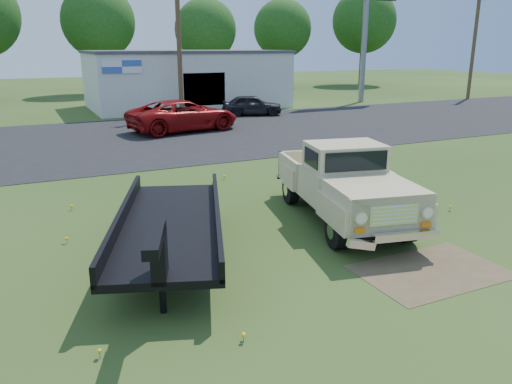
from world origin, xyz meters
TOP-DOWN VIEW (x-y plane):
  - ground at (0.00, 0.00)m, footprint 140.00×140.00m
  - asphalt_lot at (0.00, 15.00)m, footprint 90.00×14.00m
  - dirt_patch_a at (1.50, -3.00)m, footprint 3.00×2.00m
  - dirt_patch_b at (-2.00, 3.50)m, footprint 2.20×1.60m
  - commercial_building at (6.00, 26.99)m, footprint 14.20×8.20m
  - utility_pole_mid at (4.00, 22.00)m, footprint 1.60×0.30m
  - utility_pole_east at (30.00, 22.00)m, footprint 1.60×0.30m
  - treeline_d at (2.00, 40.50)m, footprint 6.72×6.72m
  - treeline_e at (12.00, 39.00)m, footprint 6.08×6.08m
  - treeline_f at (22.00, 41.50)m, footprint 6.40×6.40m
  - treeline_g at (32.00, 40.00)m, footprint 7.36×7.36m
  - vintage_pickup_truck at (1.67, 0.42)m, footprint 3.38×6.08m
  - flatbed_trailer at (-3.10, 0.06)m, footprint 4.18×6.77m
  - red_pickup at (2.30, 16.16)m, footprint 6.42×3.81m
  - dark_sedan at (8.32, 20.33)m, footprint 4.26×2.72m

SIDE VIEW (x-z plane):
  - ground at x=0.00m, z-range 0.00..0.00m
  - asphalt_lot at x=0.00m, z-range -0.01..0.01m
  - dirt_patch_a at x=1.50m, z-range -0.01..0.01m
  - dirt_patch_b at x=-2.00m, z-range -0.01..0.01m
  - dark_sedan at x=8.32m, z-range 0.00..1.35m
  - red_pickup at x=2.30m, z-range 0.00..1.67m
  - flatbed_trailer at x=-3.10m, z-range 0.00..1.75m
  - vintage_pickup_truck at x=1.67m, z-range 0.00..2.09m
  - commercial_building at x=6.00m, z-range 0.03..4.18m
  - utility_pole_mid at x=4.00m, z-range 0.10..9.10m
  - utility_pole_east at x=30.00m, z-range 0.10..9.10m
  - treeline_e at x=12.00m, z-range 1.46..10.51m
  - treeline_f at x=22.00m, z-range 1.54..11.06m
  - treeline_d at x=2.00m, z-range 1.62..11.62m
  - treeline_g at x=32.00m, z-range 1.78..12.73m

